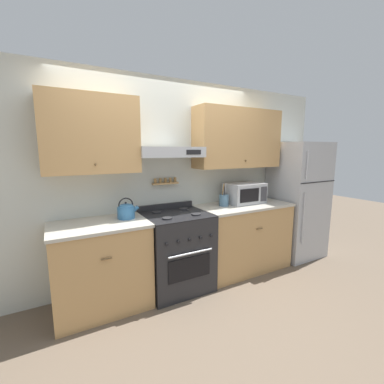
{
  "coord_description": "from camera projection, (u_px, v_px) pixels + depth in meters",
  "views": [
    {
      "loc": [
        -1.26,
        -2.36,
        1.67
      ],
      "look_at": [
        0.19,
        0.28,
        1.18
      ],
      "focal_mm": 24.0,
      "sensor_mm": 36.0,
      "label": 1
    }
  ],
  "objects": [
    {
      "name": "tea_kettle",
      "position": [
        126.0,
        210.0,
        2.81
      ],
      "size": [
        0.24,
        0.19,
        0.23
      ],
      "color": "teal",
      "rests_on": "counter_left"
    },
    {
      "name": "stove_range",
      "position": [
        176.0,
        251.0,
        3.11
      ],
      "size": [
        0.76,
        0.71,
        0.99
      ],
      "color": "#232326",
      "rests_on": "ground_plane"
    },
    {
      "name": "counter_right",
      "position": [
        242.0,
        236.0,
        3.63
      ],
      "size": [
        1.32,
        0.67,
        0.93
      ],
      "color": "tan",
      "rests_on": "ground_plane"
    },
    {
      "name": "microwave",
      "position": [
        244.0,
        193.0,
        3.63
      ],
      "size": [
        0.53,
        0.37,
        0.28
      ],
      "color": "#ADAFB5",
      "rests_on": "counter_right"
    },
    {
      "name": "counter_left",
      "position": [
        101.0,
        265.0,
        2.71
      ],
      "size": [
        0.97,
        0.67,
        0.93
      ],
      "color": "tan",
      "rests_on": "ground_plane"
    },
    {
      "name": "utensil_crock",
      "position": [
        224.0,
        200.0,
        3.44
      ],
      "size": [
        0.13,
        0.13,
        0.31
      ],
      "color": "slate",
      "rests_on": "counter_right"
    },
    {
      "name": "refrigerator",
      "position": [
        297.0,
        200.0,
        4.05
      ],
      "size": [
        0.76,
        0.7,
        1.79
      ],
      "color": "#ADAFB5",
      "rests_on": "ground_plane"
    },
    {
      "name": "wall_back",
      "position": [
        171.0,
        166.0,
        3.25
      ],
      "size": [
        5.2,
        0.46,
        2.55
      ],
      "color": "silver",
      "rests_on": "ground_plane"
    },
    {
      "name": "ground_plane",
      "position": [
        189.0,
        299.0,
        2.91
      ],
      "size": [
        16.0,
        16.0,
        0.0
      ],
      "primitive_type": "plane",
      "color": "brown"
    }
  ]
}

